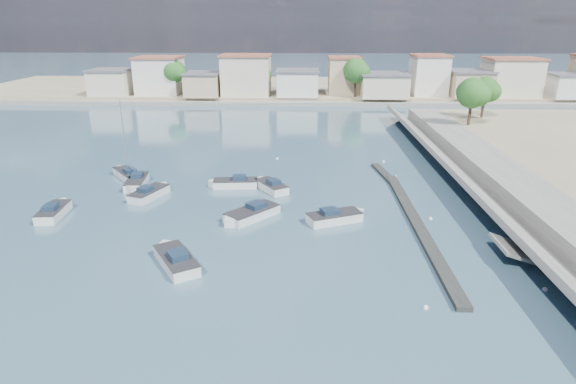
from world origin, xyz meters
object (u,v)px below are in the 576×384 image
at_px(motorboat_c, 233,184).
at_px(motorboat_d, 250,215).
at_px(motorboat_a, 175,259).
at_px(sailboat, 128,174).
at_px(motorboat_e, 55,211).
at_px(motorboat_g, 136,183).
at_px(motorboat_b, 151,193).
at_px(motorboat_h, 337,217).
at_px(motorboat_f, 270,186).

bearing_deg(motorboat_c, motorboat_d, -72.51).
bearing_deg(motorboat_a, sailboat, 117.58).
bearing_deg(motorboat_e, motorboat_g, 59.94).
bearing_deg(motorboat_e, motorboat_c, 28.90).
height_order(motorboat_a, motorboat_e, same).
xyz_separation_m(motorboat_b, motorboat_c, (7.75, 3.18, 0.00)).
bearing_deg(motorboat_g, motorboat_d, -33.00).
height_order(motorboat_g, motorboat_h, same).
bearing_deg(motorboat_b, sailboat, 126.41).
bearing_deg(sailboat, motorboat_b, -53.59).
bearing_deg(motorboat_e, motorboat_d, -0.72).
height_order(motorboat_a, sailboat, sailboat).
bearing_deg(sailboat, motorboat_a, -62.42).
relative_size(motorboat_c, sailboat, 0.57).
xyz_separation_m(motorboat_e, motorboat_f, (18.88, 7.55, -0.00)).
xyz_separation_m(motorboat_d, motorboat_e, (-17.58, 0.22, 0.00)).
distance_m(motorboat_d, motorboat_f, 7.88).
bearing_deg(motorboat_e, sailboat, 75.82).
relative_size(motorboat_b, motorboat_d, 0.97).
bearing_deg(motorboat_a, motorboat_e, 146.19).
height_order(motorboat_b, motorboat_f, same).
relative_size(motorboat_d, motorboat_f, 1.14).
distance_m(motorboat_a, motorboat_c, 17.11).
xyz_separation_m(motorboat_c, motorboat_g, (-10.21, -0.10, 0.00)).
height_order(motorboat_a, motorboat_b, same).
height_order(motorboat_a, motorboat_f, same).
height_order(motorboat_d, motorboat_h, same).
relative_size(motorboat_g, sailboat, 0.60).
distance_m(motorboat_a, motorboat_f, 17.32).
bearing_deg(motorboat_h, motorboat_a, -145.96).
relative_size(motorboat_b, sailboat, 0.56).
height_order(motorboat_h, sailboat, sailboat).
distance_m(motorboat_g, motorboat_h, 22.30).
bearing_deg(motorboat_c, motorboat_a, -96.03).
bearing_deg(motorboat_h, sailboat, 152.63).
distance_m(motorboat_d, motorboat_h, 7.65).
relative_size(motorboat_e, motorboat_g, 0.92).
bearing_deg(motorboat_f, motorboat_h, -52.16).
distance_m(motorboat_b, motorboat_h, 18.92).
relative_size(motorboat_d, sailboat, 0.58).
xyz_separation_m(motorboat_a, motorboat_h, (12.10, 8.17, -0.00)).
height_order(motorboat_a, motorboat_g, same).
relative_size(motorboat_c, motorboat_h, 0.98).
bearing_deg(motorboat_e, motorboat_a, -33.81).
relative_size(motorboat_a, motorboat_f, 1.15).
bearing_deg(motorboat_e, motorboat_b, 35.20).
xyz_separation_m(motorboat_c, sailboat, (-12.13, 2.77, 0.04)).
distance_m(motorboat_a, motorboat_b, 15.07).
bearing_deg(motorboat_h, motorboat_b, 162.57).
height_order(motorboat_b, motorboat_c, same).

